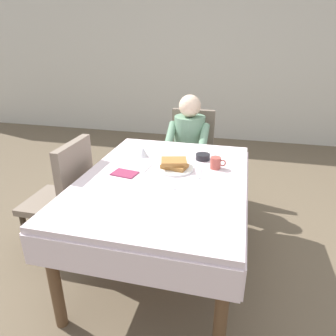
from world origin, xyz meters
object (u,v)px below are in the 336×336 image
chair_left_side (66,192)px  plate_breakfast (174,168)px  diner_person (189,141)px  knife_right_of_plate (200,173)px  dining_table_main (164,189)px  bowl_butter (203,157)px  chair_diner (191,149)px  cup_coffee (216,163)px  breakfast_stack (174,164)px  syrup_pitcher (143,152)px  fork_left_of_plate (148,168)px  spoon_near_edge (165,187)px

chair_left_side → plate_breakfast: bearing=-79.8°
diner_person → chair_left_side: size_ratio=1.20×
knife_right_of_plate → plate_breakfast: bearing=78.7°
dining_table_main → bowl_butter: 0.45m
dining_table_main → chair_diner: (-0.01, 1.17, -0.12)m
cup_coffee → knife_right_of_plate: bearing=-132.2°
breakfast_stack → bowl_butter: breakfast_stack is taller
dining_table_main → chair_left_side: size_ratio=1.64×
syrup_pitcher → cup_coffee: bearing=-10.4°
dining_table_main → breakfast_stack: 0.20m
syrup_pitcher → fork_left_of_plate: (0.11, -0.21, -0.04)m
chair_diner → breakfast_stack: size_ratio=4.45×
chair_left_side → fork_left_of_plate: (0.62, 0.13, 0.21)m
chair_left_side → syrup_pitcher: (0.52, 0.34, 0.25)m
breakfast_stack → fork_left_of_plate: 0.20m
diner_person → plate_breakfast: bearing=93.2°
syrup_pitcher → knife_right_of_plate: size_ratio=0.40×
chair_diner → knife_right_of_plate: size_ratio=4.65×
breakfast_stack → cup_coffee: cup_coffee is taller
plate_breakfast → fork_left_of_plate: (-0.19, -0.02, -0.01)m
dining_table_main → syrup_pitcher: syrup_pitcher is taller
knife_right_of_plate → spoon_near_edge: size_ratio=1.33×
dining_table_main → chair_diner: 1.18m
chair_left_side → breakfast_stack: 0.86m
diner_person → spoon_near_edge: bearing=92.8°
dining_table_main → spoon_near_edge: bearing=-71.8°
chair_diner → plate_breakfast: size_ratio=3.32×
chair_left_side → syrup_pitcher: bearing=-56.7°
diner_person → fork_left_of_plate: bearing=81.0°
dining_table_main → diner_person: bearing=90.4°
dining_table_main → breakfast_stack: size_ratio=7.29×
plate_breakfast → knife_right_of_plate: size_ratio=1.40×
bowl_butter → knife_right_of_plate: (0.02, -0.26, -0.02)m
breakfast_stack → cup_coffee: 0.30m
plate_breakfast → dining_table_main: bearing=-106.0°
chair_left_side → fork_left_of_plate: size_ratio=5.17×
bowl_butter → breakfast_stack: bearing=-125.5°
chair_diner → plate_breakfast: bearing=92.7°
chair_left_side → fork_left_of_plate: 0.67m
plate_breakfast → breakfast_stack: (0.00, -0.00, 0.04)m
chair_diner → spoon_near_edge: bearing=92.4°
bowl_butter → plate_breakfast: bearing=-126.1°
chair_diner → bowl_butter: size_ratio=8.45×
syrup_pitcher → spoon_near_edge: (0.30, -0.49, -0.04)m
breakfast_stack → spoon_near_edge: 0.29m
dining_table_main → fork_left_of_plate: bearing=139.8°
chair_left_side → spoon_near_edge: bearing=-100.2°
syrup_pitcher → chair_left_side: bearing=-146.7°
syrup_pitcher → spoon_near_edge: 0.57m
cup_coffee → syrup_pitcher: size_ratio=1.41×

